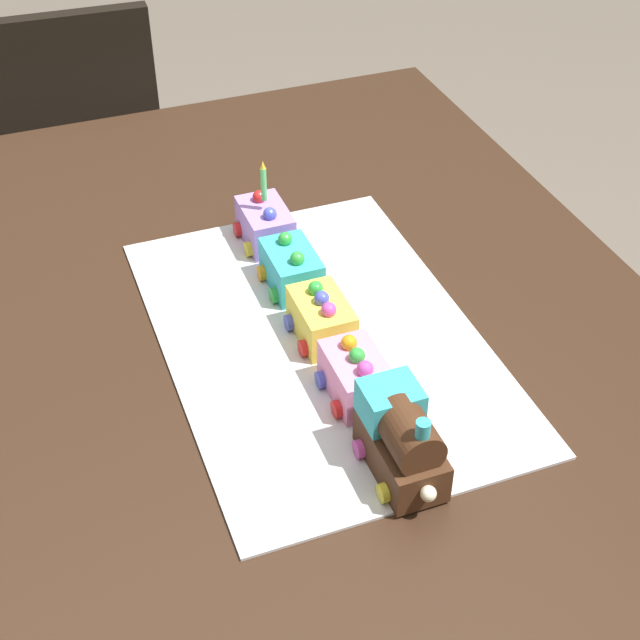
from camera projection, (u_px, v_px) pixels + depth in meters
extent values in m
cube|color=#382316|center=(298.00, 340.00, 1.26)|extent=(1.40, 1.00, 0.03)
cube|color=#382316|center=(391.00, 246.00, 2.08)|extent=(0.07, 0.07, 0.71)
cube|color=black|center=(68.00, 164.00, 2.19)|extent=(0.42, 0.42, 0.04)
cube|color=black|center=(60.00, 112.00, 1.92)|extent=(0.05, 0.40, 0.40)
cube|color=black|center=(141.00, 200.00, 2.50)|extent=(0.04, 0.04, 0.42)
cube|color=black|center=(9.00, 221.00, 2.42)|extent=(0.04, 0.04, 0.42)
cube|color=black|center=(165.00, 271.00, 2.25)|extent=(0.04, 0.04, 0.42)
cube|color=black|center=(19.00, 299.00, 2.17)|extent=(0.04, 0.04, 0.42)
cube|color=silver|center=(320.00, 339.00, 1.24)|extent=(0.60, 0.40, 0.00)
cube|color=#472816|center=(401.00, 453.00, 1.04)|extent=(0.12, 0.06, 0.05)
cylinder|color=#472816|center=(409.00, 435.00, 1.00)|extent=(0.07, 0.05, 0.05)
cube|color=#38B7C6|center=(390.00, 402.00, 1.04)|extent=(0.06, 0.06, 0.04)
cylinder|color=#38B7C6|center=(423.00, 433.00, 0.96)|extent=(0.02, 0.02, 0.03)
sphere|color=#F4EFCC|center=(428.00, 494.00, 0.99)|extent=(0.02, 0.02, 0.02)
cylinder|color=red|center=(443.00, 475.00, 1.04)|extent=(0.02, 0.01, 0.02)
cylinder|color=#D84CB2|center=(416.00, 433.00, 1.09)|extent=(0.02, 0.01, 0.02)
cylinder|color=yellow|center=(383.00, 493.00, 1.02)|extent=(0.02, 0.01, 0.02)
cylinder|color=#D84CB2|center=(359.00, 449.00, 1.07)|extent=(0.02, 0.01, 0.02)
cube|color=pink|center=(356.00, 377.00, 1.13)|extent=(0.10, 0.06, 0.06)
cylinder|color=orange|center=(392.00, 394.00, 1.14)|extent=(0.02, 0.01, 0.02)
cylinder|color=orange|center=(374.00, 366.00, 1.18)|extent=(0.02, 0.01, 0.02)
cylinder|color=red|center=(337.00, 409.00, 1.12)|extent=(0.02, 0.01, 0.02)
cylinder|color=#4C59D8|center=(320.00, 380.00, 1.16)|extent=(0.02, 0.01, 0.02)
sphere|color=green|center=(357.00, 356.00, 1.11)|extent=(0.02, 0.02, 0.02)
sphere|color=orange|center=(349.00, 343.00, 1.13)|extent=(0.02, 0.02, 0.02)
sphere|color=#D84CB2|center=(365.00, 369.00, 1.10)|extent=(0.02, 0.02, 0.02)
cube|color=#F4E04C|center=(322.00, 319.00, 1.22)|extent=(0.10, 0.06, 0.06)
cylinder|color=green|center=(355.00, 335.00, 1.22)|extent=(0.02, 0.01, 0.02)
cylinder|color=red|center=(339.00, 311.00, 1.26)|extent=(0.02, 0.01, 0.02)
cylinder|color=red|center=(303.00, 348.00, 1.20)|extent=(0.02, 0.01, 0.02)
cylinder|color=#4C59D8|center=(289.00, 323.00, 1.24)|extent=(0.02, 0.01, 0.02)
sphere|color=#4C59D8|center=(322.00, 298.00, 1.20)|extent=(0.02, 0.02, 0.02)
sphere|color=#D84CB2|center=(329.00, 310.00, 1.18)|extent=(0.02, 0.02, 0.02)
sphere|color=green|center=(315.00, 287.00, 1.22)|extent=(0.02, 0.02, 0.02)
cube|color=#38B7C6|center=(292.00, 269.00, 1.31)|extent=(0.10, 0.06, 0.06)
cylinder|color=yellow|center=(323.00, 284.00, 1.31)|extent=(0.02, 0.01, 0.02)
cylinder|color=#D84CB2|center=(309.00, 263.00, 1.35)|extent=(0.02, 0.01, 0.02)
cylinder|color=green|center=(274.00, 295.00, 1.29)|extent=(0.02, 0.01, 0.02)
cylinder|color=orange|center=(261.00, 273.00, 1.33)|extent=(0.02, 0.01, 0.02)
sphere|color=green|center=(297.00, 259.00, 1.27)|extent=(0.02, 0.02, 0.02)
sphere|color=green|center=(285.00, 239.00, 1.30)|extent=(0.02, 0.02, 0.02)
cube|color=#AD84E0|center=(265.00, 225.00, 1.39)|extent=(0.10, 0.06, 0.06)
cylinder|color=green|center=(295.00, 239.00, 1.39)|extent=(0.02, 0.01, 0.02)
cylinder|color=#4C59D8|center=(283.00, 220.00, 1.43)|extent=(0.02, 0.01, 0.02)
cylinder|color=yellow|center=(248.00, 249.00, 1.37)|extent=(0.02, 0.01, 0.02)
cylinder|color=red|center=(237.00, 229.00, 1.41)|extent=(0.02, 0.01, 0.02)
sphere|color=red|center=(259.00, 197.00, 1.39)|extent=(0.02, 0.02, 0.02)
sphere|color=#4C59D8|center=(270.00, 214.00, 1.35)|extent=(0.02, 0.02, 0.02)
cylinder|color=#66D872|center=(264.00, 184.00, 1.35)|extent=(0.01, 0.01, 0.05)
cone|color=yellow|center=(263.00, 165.00, 1.33)|extent=(0.01, 0.01, 0.01)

